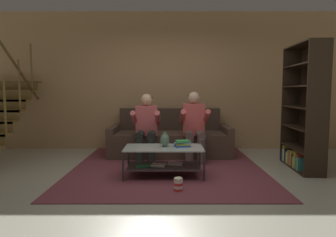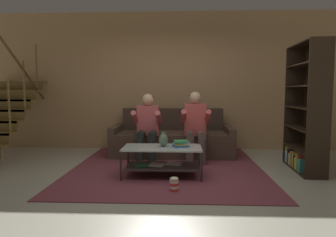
{
  "view_description": "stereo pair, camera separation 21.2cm",
  "coord_description": "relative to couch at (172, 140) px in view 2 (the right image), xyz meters",
  "views": [
    {
      "loc": [
        -0.09,
        -4.0,
        1.24
      ],
      "look_at": [
        -0.09,
        0.79,
        0.8
      ],
      "focal_mm": 32.0,
      "sensor_mm": 36.0,
      "label": 1
    },
    {
      "loc": [
        0.12,
        -4.0,
        1.24
      ],
      "look_at": [
        -0.09,
        0.79,
        0.8
      ],
      "focal_mm": 32.0,
      "sensor_mm": 36.0,
      "label": 2
    }
  ],
  "objects": [
    {
      "name": "popcorn_tub",
      "position": [
        0.09,
        -2.18,
        -0.2
      ],
      "size": [
        0.11,
        0.11,
        0.18
      ],
      "color": "red",
      "rests_on": "ground"
    },
    {
      "name": "person_seated_right",
      "position": [
        0.42,
        -0.57,
        0.38
      ],
      "size": [
        0.5,
        0.58,
        1.23
      ],
      "color": "brown",
      "rests_on": "ground"
    },
    {
      "name": "vase",
      "position": [
        -0.09,
        -1.48,
        0.24
      ],
      "size": [
        0.13,
        0.13,
        0.21
      ],
      "color": "#56705A",
      "rests_on": "coffee_table"
    },
    {
      "name": "coffee_table",
      "position": [
        -0.11,
        -1.53,
        -0.01
      ],
      "size": [
        1.13,
        0.59,
        0.43
      ],
      "color": "#B4C6BA",
      "rests_on": "ground"
    },
    {
      "name": "couch",
      "position": [
        0.0,
        0.0,
        0.0
      ],
      "size": [
        2.31,
        0.98,
        0.88
      ],
      "color": "#49372B",
      "rests_on": "ground"
    },
    {
      "name": "back_partition",
      "position": [
        0.05,
        0.65,
        1.16
      ],
      "size": [
        8.4,
        0.12,
        2.9
      ],
      "primitive_type": "cube",
      "color": "tan",
      "rests_on": "ground"
    },
    {
      "name": "ground",
      "position": [
        0.05,
        -1.81,
        -0.29
      ],
      "size": [
        16.8,
        16.8,
        0.0
      ],
      "primitive_type": "plane",
      "color": "#ABAA94"
    },
    {
      "name": "person_seated_left",
      "position": [
        -0.42,
        -0.58,
        0.36
      ],
      "size": [
        0.5,
        0.58,
        1.19
      ],
      "color": "#222723",
      "rests_on": "ground"
    },
    {
      "name": "bookshelf",
      "position": [
        2.14,
        -1.06,
        0.5
      ],
      "size": [
        0.38,
        1.09,
        1.97
      ],
      "color": "black",
      "rests_on": "ground"
    },
    {
      "name": "area_rug",
      "position": [
        -0.05,
        -0.89,
        -0.28
      ],
      "size": [
        3.0,
        3.47,
        0.01
      ],
      "color": "brown",
      "rests_on": "ground"
    },
    {
      "name": "book_stack",
      "position": [
        0.17,
        -1.49,
        0.19
      ],
      "size": [
        0.26,
        0.2,
        0.09
      ],
      "color": "#2B57B4",
      "rests_on": "coffee_table"
    }
  ]
}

